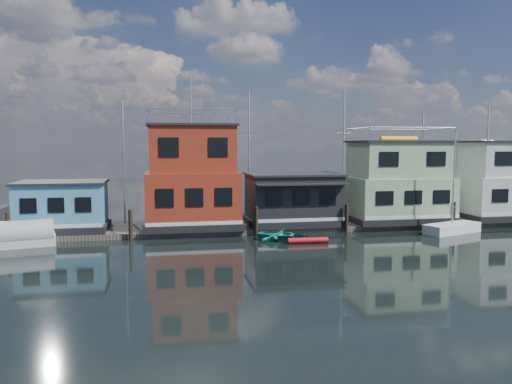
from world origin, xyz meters
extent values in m
plane|color=black|center=(0.00, 0.00, 0.00)|extent=(160.00, 160.00, 0.00)
cube|color=#595147|center=(0.00, 12.00, 0.20)|extent=(48.00, 5.00, 0.40)
cube|color=black|center=(-18.00, 12.00, 0.65)|extent=(6.40, 4.90, 0.50)
cube|color=#549DCB|center=(-18.00, 12.00, 2.40)|extent=(6.00, 4.50, 3.00)
cube|color=black|center=(-18.00, 12.00, 3.98)|extent=(6.30, 4.80, 0.16)
cube|color=black|center=(-8.50, 12.00, 0.65)|extent=(7.40, 5.90, 0.50)
cube|color=maroon|center=(-8.50, 12.00, 2.77)|extent=(7.00, 5.50, 3.74)
cube|color=maroon|center=(-8.50, 12.00, 6.37)|extent=(6.30, 4.95, 3.46)
cube|color=black|center=(-8.50, 12.00, 8.18)|extent=(6.65, 5.23, 0.16)
cylinder|color=silver|center=(-8.50, 12.00, 10.26)|extent=(0.08, 0.08, 4.00)
cube|color=black|center=(-0.50, 12.00, 0.65)|extent=(7.40, 5.40, 0.50)
cube|color=black|center=(-0.50, 12.00, 2.60)|extent=(7.00, 5.00, 3.40)
cube|color=black|center=(-0.50, 12.00, 4.38)|extent=(7.30, 5.30, 0.16)
cube|color=black|center=(-0.50, 9.20, 3.79)|extent=(7.00, 1.20, 0.12)
cube|color=black|center=(8.50, 12.00, 0.65)|extent=(8.40, 5.90, 0.50)
cube|color=#9BBB8C|center=(8.50, 12.00, 2.46)|extent=(8.00, 5.50, 3.12)
cube|color=#9BBB8C|center=(8.50, 12.00, 5.46)|extent=(7.20, 4.95, 2.88)
cube|color=black|center=(8.50, 12.00, 6.98)|extent=(7.60, 5.23, 0.16)
cylinder|color=#FFAC0C|center=(8.50, 12.00, 7.15)|extent=(3.20, 0.56, 0.56)
cube|color=black|center=(18.50, 12.00, 0.65)|extent=(8.40, 5.90, 0.50)
cube|color=silver|center=(18.50, 12.00, 2.46)|extent=(8.00, 5.50, 3.12)
cube|color=silver|center=(18.50, 12.00, 5.46)|extent=(7.20, 4.95, 2.88)
cube|color=black|center=(18.50, 12.00, 6.98)|extent=(7.60, 5.23, 0.16)
cylinder|color=#2D2116|center=(-21.00, 9.20, 1.10)|extent=(0.28, 0.28, 2.20)
cylinder|color=#2D2116|center=(-13.00, 9.20, 1.10)|extent=(0.28, 0.28, 2.20)
cylinder|color=#2D2116|center=(-4.00, 9.20, 1.10)|extent=(0.28, 0.28, 2.20)
cylinder|color=#2D2116|center=(3.00, 9.20, 1.10)|extent=(0.28, 0.28, 2.20)
cylinder|color=#2D2116|center=(12.00, 9.20, 1.10)|extent=(0.28, 0.28, 2.20)
cylinder|color=silver|center=(-14.00, 18.00, 5.25)|extent=(0.16, 0.16, 10.50)
cylinder|color=silver|center=(-14.00, 18.00, 6.83)|extent=(1.40, 0.06, 0.06)
cylinder|color=silver|center=(-3.00, 18.00, 5.75)|extent=(0.16, 0.16, 11.50)
cylinder|color=silver|center=(-3.00, 18.00, 7.48)|extent=(1.40, 0.06, 0.06)
cylinder|color=silver|center=(6.00, 18.00, 6.00)|extent=(0.16, 0.16, 12.00)
cylinder|color=silver|center=(6.00, 18.00, 7.80)|extent=(1.40, 0.06, 0.06)
cylinder|color=silver|center=(14.00, 18.00, 5.00)|extent=(0.16, 0.16, 10.00)
cylinder|color=silver|center=(14.00, 18.00, 6.50)|extent=(1.40, 0.06, 0.06)
cylinder|color=silver|center=(21.00, 18.00, 5.50)|extent=(0.16, 0.16, 11.00)
cylinder|color=silver|center=(21.00, 18.00, 7.15)|extent=(1.40, 0.06, 0.06)
cube|color=white|center=(10.91, 7.67, 0.38)|extent=(5.08, 3.21, 0.75)
cylinder|color=silver|center=(10.91, 7.67, 4.18)|extent=(0.12, 0.12, 6.86)
cube|color=silver|center=(10.91, 7.67, 2.04)|extent=(0.58, 1.42, 0.05)
cube|color=beige|center=(-20.20, 8.36, 0.38)|extent=(4.87, 2.80, 0.76)
cylinder|color=#A1A1A6|center=(-20.20, 8.36, 0.82)|extent=(4.68, 2.85, 1.85)
cylinder|color=red|center=(-1.04, 5.86, 0.20)|extent=(2.80, 0.56, 0.41)
imported|color=#227D78|center=(-2.47, 7.23, 0.38)|extent=(4.39, 3.92, 0.75)
camera|label=1|loc=(-10.78, -26.46, 6.70)|focal=35.00mm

